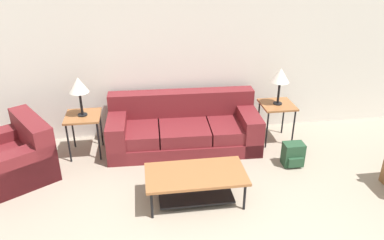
{
  "coord_description": "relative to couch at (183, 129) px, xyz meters",
  "views": [
    {
      "loc": [
        -0.81,
        -1.95,
        2.97
      ],
      "look_at": [
        -0.17,
        2.53,
        0.8
      ],
      "focal_mm": 35.0,
      "sensor_mm": 36.0,
      "label": 1
    }
  ],
  "objects": [
    {
      "name": "armchair",
      "position": [
        -2.39,
        -0.49,
        -0.01
      ],
      "size": [
        1.31,
        1.35,
        0.8
      ],
      "color": "maroon",
      "rests_on": "ground_plane"
    },
    {
      "name": "side_table_left",
      "position": [
        -1.5,
        -0.02,
        0.28
      ],
      "size": [
        0.51,
        0.52,
        0.64
      ],
      "color": "#935B33",
      "rests_on": "ground_plane"
    },
    {
      "name": "coffee_table",
      "position": [
        -0.02,
        -1.41,
        0.01
      ],
      "size": [
        1.24,
        0.64,
        0.41
      ],
      "color": "#935B33",
      "rests_on": "ground_plane"
    },
    {
      "name": "side_table_right",
      "position": [
        1.5,
        -0.02,
        0.28
      ],
      "size": [
        0.51,
        0.52,
        0.64
      ],
      "color": "#935B33",
      "rests_on": "ground_plane"
    },
    {
      "name": "table_lamp_right",
      "position": [
        1.5,
        -0.02,
        0.81
      ],
      "size": [
        0.28,
        0.28,
        0.59
      ],
      "color": "black",
      "rests_on": "side_table_right"
    },
    {
      "name": "table_lamp_left",
      "position": [
        -1.5,
        -0.02,
        0.81
      ],
      "size": [
        0.28,
        0.28,
        0.59
      ],
      "color": "black",
      "rests_on": "side_table_left"
    },
    {
      "name": "couch",
      "position": [
        0.0,
        0.0,
        0.0
      ],
      "size": [
        2.34,
        1.02,
        0.82
      ],
      "color": "maroon",
      "rests_on": "ground_plane"
    },
    {
      "name": "backpack",
      "position": [
        1.51,
        -0.79,
        -0.12
      ],
      "size": [
        0.29,
        0.28,
        0.35
      ],
      "color": "#23472D",
      "rests_on": "ground_plane"
    },
    {
      "name": "wall_back",
      "position": [
        0.2,
        0.56,
        1.01
      ],
      "size": [
        8.93,
        0.06,
        2.6
      ],
      "color": "silver",
      "rests_on": "ground_plane"
    }
  ]
}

